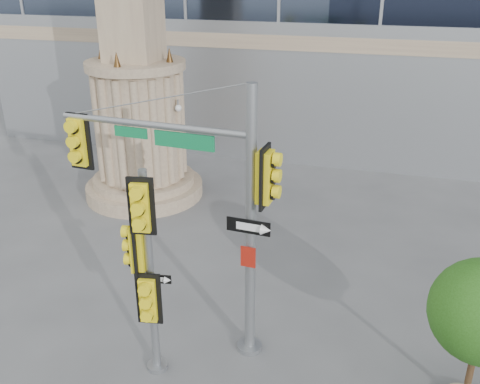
# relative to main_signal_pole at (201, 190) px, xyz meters

# --- Properties ---
(monument) EXTENTS (4.40, 4.40, 16.60)m
(monument) POSITION_rel_main_signal_pole_xyz_m (-5.03, 7.42, 1.68)
(monument) COLOR gray
(monument) RESTS_ON ground
(main_signal_pole) EXTENTS (4.80, 0.78, 6.20)m
(main_signal_pole) POSITION_rel_main_signal_pole_xyz_m (0.00, 0.00, 0.00)
(main_signal_pole) COLOR slate
(main_signal_pole) RESTS_ON ground
(secondary_signal_pole) EXTENTS (0.85, 0.62, 4.71)m
(secondary_signal_pole) POSITION_rel_main_signal_pole_xyz_m (-0.71, -1.37, -1.07)
(secondary_signal_pole) COLOR slate
(secondary_signal_pole) RESTS_ON ground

